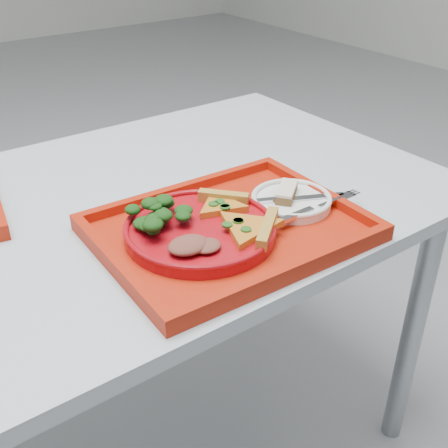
{
  "coord_description": "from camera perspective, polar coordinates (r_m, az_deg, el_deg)",
  "views": [
    {
      "loc": [
        -0.26,
        -0.89,
        1.27
      ],
      "look_at": [
        0.23,
        -0.22,
        0.78
      ],
      "focal_mm": 45.0,
      "sensor_mm": 36.0,
      "label": 1
    }
  ],
  "objects": [
    {
      "name": "table",
      "position": [
        1.1,
        -16.56,
        -3.64
      ],
      "size": [
        1.6,
        0.8,
        0.75
      ],
      "color": "#ABB5C0",
      "rests_on": "ground"
    },
    {
      "name": "salad_heap",
      "position": [
        0.96,
        -6.49,
        1.42
      ],
      "size": [
        0.1,
        0.09,
        0.05
      ],
      "primitive_type": "ellipsoid",
      "color": "black",
      "rests_on": "dinner_plate"
    },
    {
      "name": "dinner_plate",
      "position": [
        0.96,
        -2.43,
        -0.77
      ],
      "size": [
        0.26,
        0.26,
        0.02
      ],
      "primitive_type": "cylinder",
      "color": "#A00A12",
      "rests_on": "tray_main"
    },
    {
      "name": "side_plate",
      "position": [
        1.07,
        6.83,
        2.21
      ],
      "size": [
        0.15,
        0.15,
        0.01
      ],
      "primitive_type": "cylinder",
      "color": "white",
      "rests_on": "tray_main"
    },
    {
      "name": "knife",
      "position": [
        1.06,
        7.47,
        2.66
      ],
      "size": [
        0.17,
        0.09,
        0.01
      ],
      "primitive_type": "cube",
      "rotation": [
        0.0,
        0.0,
        -0.44
      ],
      "color": "silver",
      "rests_on": "side_plate"
    },
    {
      "name": "meat_portion",
      "position": [
        0.89,
        -3.66,
        -2.15
      ],
      "size": [
        0.07,
        0.05,
        0.02
      ],
      "primitive_type": "ellipsoid",
      "color": "brown",
      "rests_on": "dinner_plate"
    },
    {
      "name": "fork",
      "position": [
        1.04,
        9.51,
        1.77
      ],
      "size": [
        0.19,
        0.02,
        0.01
      ],
      "primitive_type": "cube",
      "rotation": [
        0.0,
        0.0,
        0.01
      ],
      "color": "silver",
      "rests_on": "side_plate"
    },
    {
      "name": "dessert_bar",
      "position": [
        1.06,
        6.38,
        3.26
      ],
      "size": [
        0.08,
        0.07,
        0.02
      ],
      "rotation": [
        0.0,
        0.0,
        0.67
      ],
      "color": "#52321B",
      "rests_on": "side_plate"
    },
    {
      "name": "pizza_slice_b",
      "position": [
        1.01,
        -0.38,
        2.06
      ],
      "size": [
        0.14,
        0.14,
        0.02
      ],
      "primitive_type": null,
      "rotation": [
        0.0,
        0.0,
        3.86
      ],
      "color": "orange",
      "rests_on": "dinner_plate"
    },
    {
      "name": "tray_main",
      "position": [
        0.99,
        0.55,
        -0.78
      ],
      "size": [
        0.46,
        0.36,
        0.01
      ],
      "primitive_type": "cube",
      "rotation": [
        0.0,
        0.0,
        -0.03
      ],
      "color": "#A91C08",
      "rests_on": "table"
    },
    {
      "name": "pizza_slice_a",
      "position": [
        0.94,
        2.47,
        -0.15
      ],
      "size": [
        0.17,
        0.17,
        0.02
      ],
      "primitive_type": null,
      "rotation": [
        0.0,
        0.0,
        2.27
      ],
      "color": "orange",
      "rests_on": "dinner_plate"
    }
  ]
}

